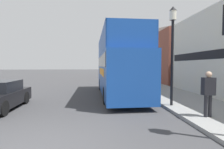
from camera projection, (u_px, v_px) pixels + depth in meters
name	position (u px, v px, depth m)	size (l,w,h in m)	color
ground_plane	(86.00, 80.00, 25.20)	(144.00, 144.00, 0.00)	#3D3D3F
sidewalk	(137.00, 81.00, 22.79)	(3.70, 108.00, 0.14)	gray
brick_terrace_rear	(156.00, 53.00, 29.59)	(6.00, 24.58, 8.38)	brown
tour_bus	(118.00, 69.00, 12.51)	(2.70, 9.66, 4.25)	#19479E
parked_car_ahead_of_bus	(116.00, 78.00, 20.48)	(1.94, 4.61, 1.43)	black
pedestrian_nearest	(208.00, 90.00, 6.71)	(0.46, 0.25, 1.77)	#232328
lamp_post_nearest	(173.00, 38.00, 8.59)	(0.35, 0.35, 4.89)	black
lamp_post_second	(137.00, 52.00, 17.00)	(0.35, 0.35, 4.76)	black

